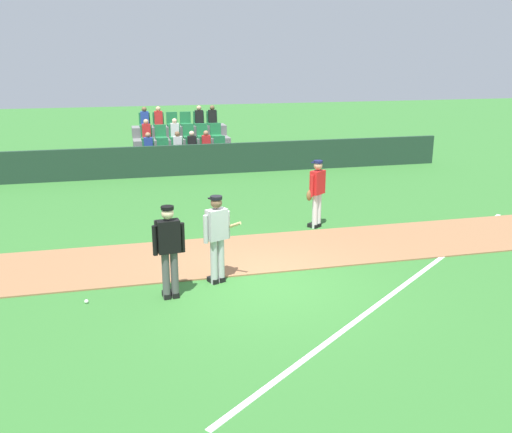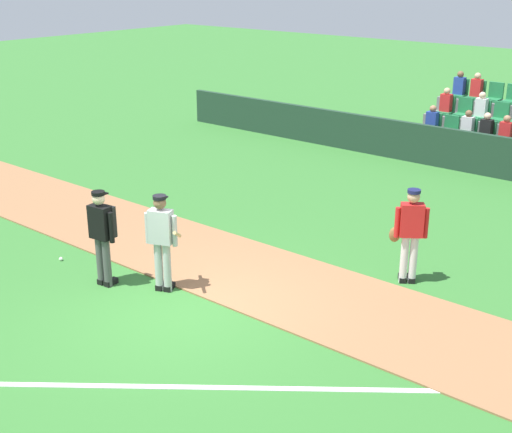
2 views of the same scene
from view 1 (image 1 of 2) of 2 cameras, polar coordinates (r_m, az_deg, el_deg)
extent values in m
plane|color=#33702D|center=(11.19, 0.42, -6.84)|extent=(80.00, 80.00, 0.00)
cube|color=#936642|center=(12.80, -1.55, -3.76)|extent=(28.00, 2.54, 0.03)
cube|color=white|center=(11.82, 15.36, -6.13)|extent=(9.50, 7.49, 0.01)
cube|color=#1E3828|center=(21.18, -6.79, 5.65)|extent=(20.00, 0.16, 1.13)
cube|color=slate|center=(23.08, -7.35, 5.45)|extent=(3.90, 2.95, 0.30)
cube|color=slate|center=(22.19, -7.12, 5.95)|extent=(3.80, 0.85, 0.40)
cube|color=#237542|center=(21.93, -10.70, 6.34)|extent=(0.44, 0.40, 0.08)
cube|color=#237542|center=(22.11, -10.77, 7.07)|extent=(0.44, 0.08, 0.50)
cube|color=#263F99|center=(21.94, -10.75, 7.13)|extent=(0.32, 0.22, 0.52)
sphere|color=#9E7051|center=(21.89, -10.80, 8.04)|extent=(0.20, 0.20, 0.20)
cube|color=#237542|center=(21.97, -9.26, 6.43)|extent=(0.44, 0.40, 0.08)
cube|color=#237542|center=(22.15, -9.34, 7.15)|extent=(0.44, 0.08, 0.50)
cube|color=#237542|center=(22.02, -7.83, 6.51)|extent=(0.44, 0.40, 0.08)
cube|color=#237542|center=(22.20, -7.92, 7.23)|extent=(0.44, 0.08, 0.50)
cube|color=silver|center=(22.02, -7.87, 7.30)|extent=(0.32, 0.22, 0.52)
sphere|color=brown|center=(21.97, -7.91, 8.20)|extent=(0.20, 0.20, 0.20)
cube|color=#237542|center=(22.08, -6.40, 6.58)|extent=(0.44, 0.40, 0.08)
cube|color=#237542|center=(22.26, -6.50, 7.31)|extent=(0.44, 0.08, 0.50)
cube|color=black|center=(22.09, -6.44, 7.37)|extent=(0.32, 0.22, 0.52)
sphere|color=beige|center=(22.04, -6.47, 8.27)|extent=(0.20, 0.20, 0.20)
cube|color=#237542|center=(22.16, -4.98, 6.66)|extent=(0.44, 0.40, 0.08)
cube|color=#237542|center=(22.34, -5.09, 7.38)|extent=(0.44, 0.08, 0.50)
cube|color=red|center=(22.16, -5.02, 7.44)|extent=(0.32, 0.22, 0.52)
sphere|color=#9E7051|center=(22.11, -5.04, 8.34)|extent=(0.20, 0.20, 0.20)
cube|color=#237542|center=(22.25, -3.58, 6.72)|extent=(0.44, 0.40, 0.08)
cube|color=#237542|center=(22.43, -3.69, 7.44)|extent=(0.44, 0.08, 0.50)
cube|color=slate|center=(22.96, -7.42, 7.29)|extent=(3.80, 0.85, 0.40)
cube|color=#237542|center=(22.71, -10.89, 7.68)|extent=(0.44, 0.40, 0.08)
cube|color=#237542|center=(22.90, -10.96, 8.37)|extent=(0.44, 0.08, 0.50)
cube|color=red|center=(22.72, -10.94, 8.45)|extent=(0.32, 0.22, 0.52)
sphere|color=tan|center=(22.68, -10.98, 9.32)|extent=(0.20, 0.20, 0.20)
cube|color=#237542|center=(22.75, -9.49, 7.76)|extent=(0.44, 0.40, 0.08)
cube|color=#237542|center=(22.93, -9.57, 8.45)|extent=(0.44, 0.08, 0.50)
cube|color=#237542|center=(22.80, -8.11, 7.84)|extent=(0.44, 0.40, 0.08)
cube|color=#237542|center=(22.98, -8.19, 8.53)|extent=(0.44, 0.08, 0.50)
cube|color=silver|center=(22.80, -8.15, 8.60)|extent=(0.32, 0.22, 0.52)
sphere|color=beige|center=(22.76, -8.18, 9.47)|extent=(0.20, 0.20, 0.20)
cube|color=#237542|center=(22.86, -6.72, 7.91)|extent=(0.44, 0.40, 0.08)
cube|color=#237542|center=(23.04, -6.81, 8.60)|extent=(0.44, 0.08, 0.50)
cube|color=#237542|center=(22.93, -5.35, 7.98)|extent=(0.44, 0.40, 0.08)
cube|color=#237542|center=(23.11, -5.45, 8.66)|extent=(0.44, 0.08, 0.50)
cube|color=#237542|center=(23.02, -3.98, 8.04)|extent=(0.44, 0.40, 0.08)
cube|color=#237542|center=(23.20, -4.09, 8.72)|extent=(0.44, 0.08, 0.50)
cube|color=slate|center=(23.74, -7.70, 8.54)|extent=(3.80, 0.85, 0.40)
cube|color=#237542|center=(23.50, -11.07, 8.93)|extent=(0.44, 0.40, 0.08)
cube|color=#237542|center=(23.69, -11.13, 9.59)|extent=(0.44, 0.08, 0.50)
cube|color=#263F99|center=(23.52, -11.11, 9.67)|extent=(0.32, 0.22, 0.52)
sphere|color=brown|center=(23.48, -11.16, 10.52)|extent=(0.20, 0.20, 0.20)
cube|color=#237542|center=(23.54, -9.71, 9.01)|extent=(0.44, 0.40, 0.08)
cube|color=#237542|center=(23.72, -9.79, 9.67)|extent=(0.44, 0.08, 0.50)
cube|color=red|center=(23.55, -9.76, 9.75)|extent=(0.32, 0.22, 0.52)
sphere|color=tan|center=(23.52, -9.80, 10.59)|extent=(0.20, 0.20, 0.20)
cube|color=#237542|center=(23.58, -8.37, 9.08)|extent=(0.44, 0.40, 0.08)
cube|color=#237542|center=(23.77, -8.45, 9.74)|extent=(0.44, 0.08, 0.50)
cube|color=#237542|center=(23.64, -7.03, 9.15)|extent=(0.44, 0.40, 0.08)
cube|color=#237542|center=(23.83, -7.11, 9.80)|extent=(0.44, 0.08, 0.50)
cube|color=#237542|center=(23.71, -5.69, 9.21)|extent=(0.44, 0.40, 0.08)
cube|color=#237542|center=(23.90, -5.79, 9.86)|extent=(0.44, 0.08, 0.50)
cube|color=black|center=(23.73, -5.73, 9.94)|extent=(0.32, 0.22, 0.52)
sphere|color=tan|center=(23.69, -5.75, 10.78)|extent=(0.20, 0.20, 0.20)
cube|color=#237542|center=(23.80, -4.36, 9.27)|extent=(0.44, 0.40, 0.08)
cube|color=#237542|center=(23.99, -4.47, 9.92)|extent=(0.44, 0.08, 0.50)
cube|color=black|center=(23.81, -4.40, 10.00)|extent=(0.32, 0.22, 0.52)
sphere|color=brown|center=(23.78, -4.42, 10.83)|extent=(0.20, 0.20, 0.20)
cylinder|color=#B2B2B2|center=(11.11, -4.23, -4.57)|extent=(0.14, 0.14, 0.90)
cylinder|color=#B2B2B2|center=(11.19, -3.54, -4.40)|extent=(0.14, 0.14, 0.90)
cube|color=black|center=(11.30, -4.36, -6.38)|extent=(0.21, 0.29, 0.10)
cube|color=black|center=(11.38, -3.67, -6.21)|extent=(0.21, 0.29, 0.10)
cube|color=#B2B2B2|center=(10.91, -3.96, -0.80)|extent=(0.45, 0.36, 0.60)
cylinder|color=#B2B2B2|center=(10.79, -5.07, -1.28)|extent=(0.09, 0.09, 0.55)
cylinder|color=#B2B2B2|center=(11.05, -2.87, -0.82)|extent=(0.09, 0.09, 0.55)
sphere|color=brown|center=(10.79, -4.00, 1.39)|extent=(0.22, 0.22, 0.22)
cylinder|color=black|center=(10.76, -4.01, 1.90)|extent=(0.23, 0.23, 0.06)
cube|color=black|center=(10.85, -4.30, 1.85)|extent=(0.21, 0.18, 0.02)
cylinder|color=tan|center=(11.16, -3.14, -1.19)|extent=(0.56, 0.65, 0.41)
cylinder|color=#4C4C4C|center=(10.54, -9.02, -5.91)|extent=(0.14, 0.14, 0.90)
cylinder|color=#4C4C4C|center=(10.57, -8.16, -5.80)|extent=(0.14, 0.14, 0.90)
cube|color=black|center=(10.75, -8.99, -7.77)|extent=(0.15, 0.27, 0.10)
cube|color=black|center=(10.78, -8.15, -7.67)|extent=(0.15, 0.27, 0.10)
cube|color=black|center=(10.30, -8.76, -1.98)|extent=(0.42, 0.27, 0.60)
cylinder|color=black|center=(10.27, -10.11, -2.39)|extent=(0.09, 0.09, 0.55)
cylinder|color=black|center=(10.36, -7.40, -2.10)|extent=(0.09, 0.09, 0.55)
sphere|color=beige|center=(10.17, -8.87, 0.32)|extent=(0.22, 0.22, 0.22)
cylinder|color=black|center=(10.15, -8.89, 0.87)|extent=(0.23, 0.23, 0.06)
cube|color=black|center=(10.25, -9.00, 0.84)|extent=(0.19, 0.14, 0.02)
cube|color=black|center=(10.42, -8.92, -1.77)|extent=(0.45, 0.13, 0.56)
cylinder|color=silver|center=(14.65, 5.93, 0.52)|extent=(0.14, 0.14, 0.90)
cylinder|color=silver|center=(14.78, 6.28, 0.65)|extent=(0.14, 0.14, 0.90)
cube|color=black|center=(14.80, 5.69, -0.93)|extent=(0.25, 0.28, 0.10)
cube|color=black|center=(14.92, 6.05, -0.79)|extent=(0.25, 0.28, 0.10)
cube|color=red|center=(14.53, 6.19, 3.44)|extent=(0.45, 0.41, 0.60)
cylinder|color=red|center=(14.34, 5.62, 3.08)|extent=(0.09, 0.09, 0.55)
cylinder|color=red|center=(14.75, 6.74, 3.40)|extent=(0.09, 0.09, 0.55)
sphere|color=tan|center=(14.45, 6.24, 5.10)|extent=(0.22, 0.22, 0.22)
cylinder|color=#191E4C|center=(14.43, 6.26, 5.49)|extent=(0.23, 0.23, 0.06)
cube|color=#191E4C|center=(14.49, 5.93, 5.42)|extent=(0.22, 0.20, 0.02)
ellipsoid|color=brown|center=(14.41, 5.38, 2.13)|extent=(0.23, 0.21, 0.28)
sphere|color=white|center=(10.83, -16.65, -8.16)|extent=(0.07, 0.07, 0.07)
camera|label=2|loc=(10.52, 63.02, 13.54)|focal=48.91mm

